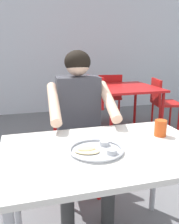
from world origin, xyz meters
TOP-DOWN VIEW (x-y plane):
  - back_wall at (0.00, 3.78)m, footprint 12.00×0.12m
  - table_foreground at (-0.08, 0.04)m, footprint 1.16×0.77m
  - thali_tray at (-0.15, 0.02)m, footprint 0.30×0.30m
  - drinking_cup at (0.32, 0.14)m, footprint 0.08×0.08m
  - chair_foreground at (-0.08, 0.86)m, footprint 0.43×0.41m
  - diner_foreground at (-0.09, 0.64)m, footprint 0.52×0.57m
  - table_background_red at (0.95, 2.10)m, footprint 0.86×0.95m
  - chair_red_left at (0.39, 2.13)m, footprint 0.53×0.53m
  - chair_red_right at (1.59, 2.14)m, footprint 0.47×0.49m
  - chair_red_far at (0.92, 2.73)m, footprint 0.46×0.44m

SIDE VIEW (x-z plane):
  - chair_red_right at x=1.59m, z-range 0.07..0.88m
  - chair_red_far at x=0.92m, z-range 0.07..0.91m
  - chair_red_left at x=0.39m, z-range 0.07..0.96m
  - chair_foreground at x=-0.08m, z-range 0.08..0.96m
  - table_background_red at x=0.95m, z-range 0.28..1.01m
  - table_foreground at x=-0.08m, z-range 0.29..1.02m
  - thali_tray at x=-0.15m, z-range 0.73..0.76m
  - diner_foreground at x=-0.09m, z-range 0.12..1.38m
  - drinking_cup at x=0.32m, z-range 0.73..0.84m
  - back_wall at x=0.00m, z-range 0.00..3.40m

